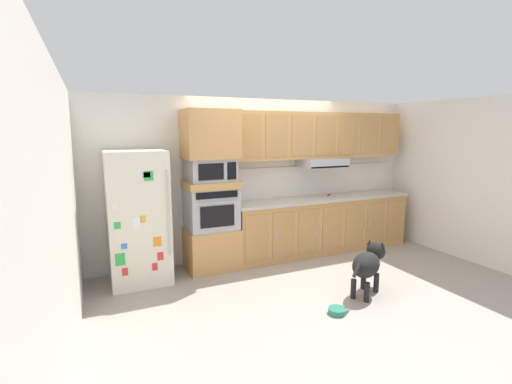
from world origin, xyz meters
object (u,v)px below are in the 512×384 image
at_px(screwdriver, 330,195).
at_px(dog, 368,263).
at_px(dog_food_bowl, 337,311).
at_px(refrigerator, 138,217).
at_px(microwave, 210,170).
at_px(built_in_oven, 211,208).

height_order(screwdriver, dog, screwdriver).
bearing_deg(dog_food_bowl, refrigerator, 135.33).
xyz_separation_m(refrigerator, microwave, (1.03, 0.07, 0.58)).
xyz_separation_m(built_in_oven, dog_food_bowl, (0.84, -1.92, -0.87)).
xyz_separation_m(microwave, dog_food_bowl, (0.84, -1.92, -1.43)).
height_order(built_in_oven, microwave, microwave).
height_order(microwave, dog, microwave).
bearing_deg(dog, microwave, 103.08).
distance_m(refrigerator, dog_food_bowl, 2.76).
distance_m(screwdriver, dog_food_bowl, 2.51).
relative_size(refrigerator, dog_food_bowl, 8.80).
bearing_deg(dog, screwdriver, 40.83).
xyz_separation_m(dog, dog_food_bowl, (-0.67, -0.29, -0.36)).
relative_size(built_in_oven, dog, 0.82).
distance_m(refrigerator, dog, 3.02).
distance_m(screwdriver, dog, 1.87).
height_order(built_in_oven, dog, built_in_oven).
height_order(refrigerator, screwdriver, refrigerator).
bearing_deg(dog_food_bowl, built_in_oven, 113.73).
bearing_deg(dog, built_in_oven, 103.09).
relative_size(built_in_oven, screwdriver, 4.16).
distance_m(refrigerator, screwdriver, 3.14).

